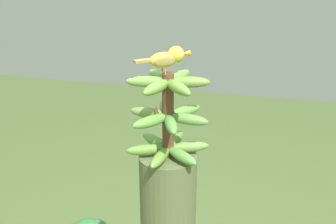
{
  "coord_description": "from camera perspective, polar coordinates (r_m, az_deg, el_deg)",
  "views": [
    {
      "loc": [
        0.33,
        -1.31,
        1.85
      ],
      "look_at": [
        0.0,
        0.0,
        1.31
      ],
      "focal_mm": 44.95,
      "sensor_mm": 36.0,
      "label": 1
    }
  ],
  "objects": [
    {
      "name": "banana_bunch",
      "position": [
        1.46,
        -0.03,
        -0.56
      ],
      "size": [
        0.3,
        0.3,
        0.31
      ],
      "color": "brown",
      "rests_on": "banana_tree"
    },
    {
      "name": "perched_bird",
      "position": [
        1.41,
        0.05,
        7.41
      ],
      "size": [
        0.17,
        0.13,
        0.09
      ],
      "color": "#C68933",
      "rests_on": "banana_bunch"
    }
  ]
}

